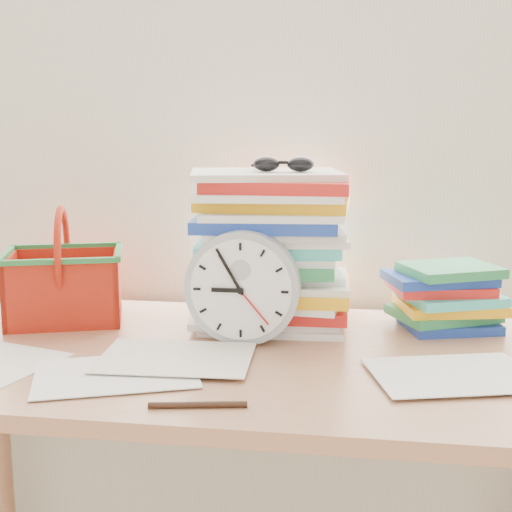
% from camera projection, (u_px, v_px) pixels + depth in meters
% --- Properties ---
extents(curtain, '(2.40, 0.01, 2.50)m').
position_uv_depth(curtain, '(254.00, 72.00, 1.65)').
color(curtain, white).
rests_on(curtain, room_shell).
extents(desk, '(1.40, 0.70, 0.75)m').
position_uv_depth(desk, '(225.00, 387.00, 1.40)').
color(desk, '#A56F4D').
rests_on(desk, ground).
extents(paper_stack, '(0.35, 0.30, 0.33)m').
position_uv_depth(paper_stack, '(272.00, 249.00, 1.53)').
color(paper_stack, white).
rests_on(paper_stack, desk).
extents(clock, '(0.23, 0.05, 0.23)m').
position_uv_depth(clock, '(243.00, 287.00, 1.41)').
color(clock, '#A4AAB1').
rests_on(clock, desk).
extents(sunglasses, '(0.15, 0.13, 0.04)m').
position_uv_depth(sunglasses, '(283.00, 164.00, 1.47)').
color(sunglasses, black).
rests_on(sunglasses, paper_stack).
extents(book_stack, '(0.29, 0.26, 0.14)m').
position_uv_depth(book_stack, '(443.00, 296.00, 1.52)').
color(book_stack, white).
rests_on(book_stack, desk).
extents(basket, '(0.30, 0.26, 0.25)m').
position_uv_depth(basket, '(63.00, 265.00, 1.57)').
color(basket, red).
rests_on(basket, desk).
extents(pen, '(0.15, 0.04, 0.01)m').
position_uv_depth(pen, '(198.00, 405.00, 1.11)').
color(pen, black).
rests_on(pen, desk).
extents(scattered_papers, '(1.26, 0.42, 0.02)m').
position_uv_depth(scattered_papers, '(225.00, 348.00, 1.38)').
color(scattered_papers, white).
rests_on(scattered_papers, desk).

